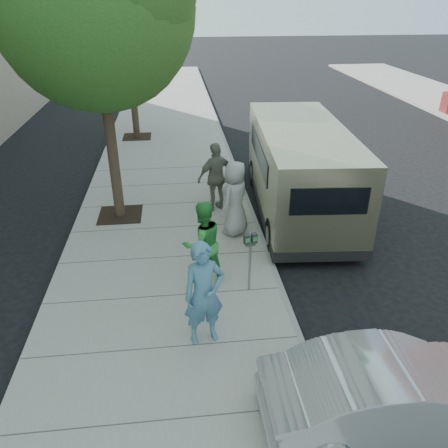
{
  "coord_description": "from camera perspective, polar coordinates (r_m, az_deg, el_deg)",
  "views": [
    {
      "loc": [
        -0.63,
        -8.88,
        5.71
      ],
      "look_at": [
        0.35,
        -0.26,
        1.1
      ],
      "focal_mm": 35.0,
      "sensor_mm": 36.0,
      "label": 1
    }
  ],
  "objects": [
    {
      "name": "sedan",
      "position": [
        7.14,
        21.26,
        -19.86
      ],
      "size": [
        3.83,
        1.36,
        1.26
      ],
      "primitive_type": "imported",
      "rotation": [
        0.0,
        0.0,
        1.58
      ],
      "color": "#B1B5B9",
      "rests_on": "ground"
    },
    {
      "name": "sidewalk",
      "position": [
        10.53,
        -7.52,
        -4.65
      ],
      "size": [
        5.0,
        60.0,
        0.15
      ],
      "primitive_type": "cube",
      "color": "gray",
      "rests_on": "ground"
    },
    {
      "name": "tree_far",
      "position": [
        18.97,
        -12.57,
        24.91
      ],
      "size": [
        3.92,
        3.8,
        6.49
      ],
      "color": "black",
      "rests_on": "sidewalk"
    },
    {
      "name": "tree_near",
      "position": [
        11.4,
        -16.4,
        26.18
      ],
      "size": [
        4.62,
        4.6,
        7.53
      ],
      "color": "black",
      "rests_on": "sidewalk"
    },
    {
      "name": "person_striped_polo",
      "position": [
        12.3,
        -0.99,
        6.16
      ],
      "size": [
        1.25,
        0.89,
        1.97
      ],
      "primitive_type": "imported",
      "rotation": [
        0.0,
        0.0,
        3.53
      ],
      "color": "gray",
      "rests_on": "sidewalk"
    },
    {
      "name": "person_officer",
      "position": [
        7.57,
        -2.65,
        -9.12
      ],
      "size": [
        0.82,
        0.64,
        1.99
      ],
      "primitive_type": "imported",
      "rotation": [
        0.0,
        0.0,
        0.25
      ],
      "color": "teal",
      "rests_on": "sidewalk"
    },
    {
      "name": "ground",
      "position": [
        10.58,
        -2.06,
        -4.7
      ],
      "size": [
        120.0,
        120.0,
        0.0
      ],
      "primitive_type": "plane",
      "color": "black",
      "rests_on": "ground"
    },
    {
      "name": "parking_meter",
      "position": [
        8.84,
        3.44,
        -3.4
      ],
      "size": [
        0.29,
        0.15,
        1.33
      ],
      "rotation": [
        0.0,
        0.0,
        0.22
      ],
      "color": "gray",
      "rests_on": "sidewalk"
    },
    {
      "name": "van",
      "position": [
        12.63,
        9.76,
        7.27
      ],
      "size": [
        2.72,
        6.9,
        2.51
      ],
      "rotation": [
        0.0,
        0.0,
        -0.07
      ],
      "color": "#BFB489",
      "rests_on": "ground"
    },
    {
      "name": "person_green_shirt",
      "position": [
        9.14,
        -2.81,
        -2.5
      ],
      "size": [
        1.1,
        0.99,
        1.86
      ],
      "primitive_type": "imported",
      "rotation": [
        0.0,
        0.0,
        3.53
      ],
      "color": "green",
      "rests_on": "sidewalk"
    },
    {
      "name": "person_gray_shirt",
      "position": [
        11.01,
        1.45,
        3.35
      ],
      "size": [
        1.09,
        1.13,
        1.95
      ],
      "primitive_type": "imported",
      "rotation": [
        0.0,
        0.0,
        4.0
      ],
      "color": "#9F9FA1",
      "rests_on": "sidewalk"
    },
    {
      "name": "curb_face",
      "position": [
        10.72,
        5.64,
        -3.87
      ],
      "size": [
        0.12,
        60.0,
        0.16
      ],
      "primitive_type": "cube",
      "color": "gray",
      "rests_on": "ground"
    }
  ]
}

